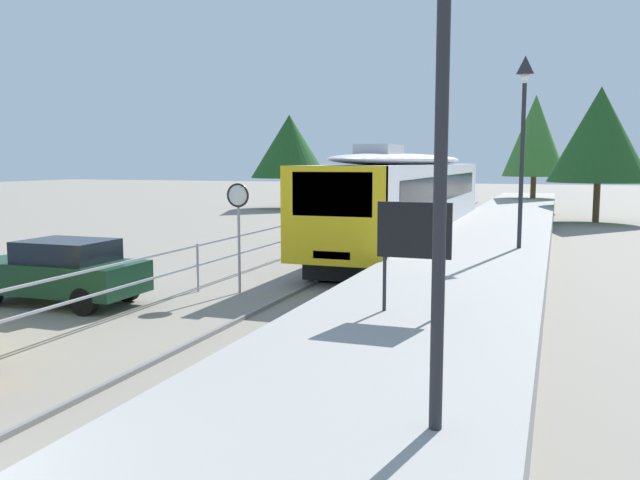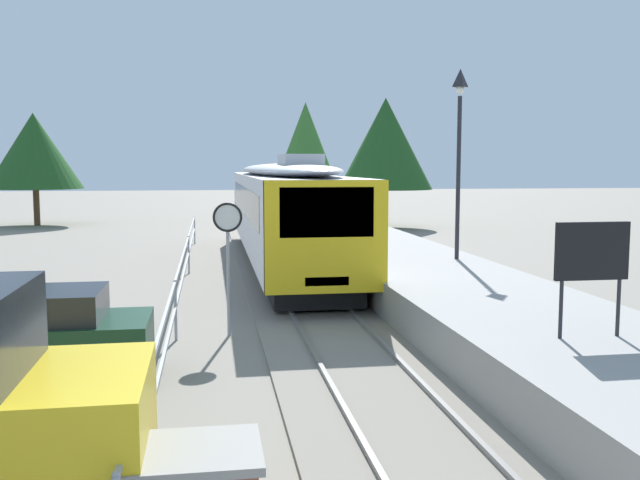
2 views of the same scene
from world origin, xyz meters
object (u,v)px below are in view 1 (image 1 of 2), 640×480
commuter_train (409,193)px  parked_hatchback_dark_green (61,271)px  platform_lamp_near_end (444,10)px  speed_limit_sign (238,210)px  platform_lamp_mid_platform (524,115)px  platform_notice_board (414,234)px

commuter_train → parked_hatchback_dark_green: (-5.54, -12.72, -1.35)m
platform_lamp_near_end → speed_limit_sign: bearing=125.8°
platform_lamp_mid_platform → parked_hatchback_dark_green: 12.81m
platform_lamp_mid_platform → platform_notice_board: (-1.16, -9.08, -2.44)m
commuter_train → speed_limit_sign: 10.33m
commuter_train → platform_lamp_near_end: bearing=-77.2°
commuter_train → platform_lamp_mid_platform: bearing=-51.9°
commuter_train → speed_limit_sign: size_ratio=6.69×
platform_notice_board → speed_limit_sign: (-5.44, 4.59, -0.06)m
platform_notice_board → speed_limit_sign: 7.12m
platform_lamp_near_end → parked_hatchback_dark_green: 12.49m
commuter_train → platform_lamp_near_end: (4.39, -19.26, 2.48)m
platform_notice_board → speed_limit_sign: speed_limit_sign is taller
platform_notice_board → parked_hatchback_dark_green: bearing=167.4°
platform_lamp_near_end → parked_hatchback_dark_green: size_ratio=1.34×
commuter_train → parked_hatchback_dark_green: size_ratio=4.68×
platform_lamp_near_end → parked_hatchback_dark_green: (-9.93, 6.54, -3.83)m
platform_lamp_mid_platform → commuter_train: bearing=128.1°
commuter_train → platform_notice_board: size_ratio=10.43×
platform_lamp_near_end → speed_limit_sign: (-6.61, 9.17, -2.50)m
platform_lamp_mid_platform → platform_notice_board: 9.47m
commuter_train → platform_notice_board: 15.03m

